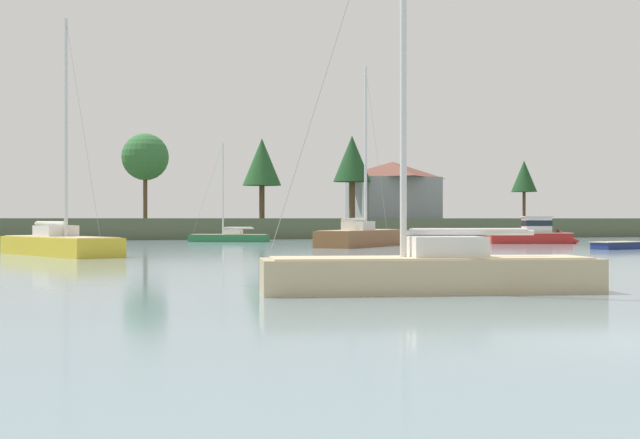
{
  "coord_description": "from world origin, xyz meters",
  "views": [
    {
      "loc": [
        -7.97,
        -11.61,
        1.88
      ],
      "look_at": [
        4.2,
        34.53,
        1.85
      ],
      "focal_mm": 48.52,
      "sensor_mm": 36.0,
      "label": 1
    }
  ],
  "objects_px": {
    "sailboat_yellow": "(59,250)",
    "sailboat_green": "(229,239)",
    "cruiser_red": "(539,238)",
    "sailboat_wood": "(361,242)",
    "dinghy_navy": "(617,247)",
    "sailboat_sand": "(430,282)"
  },
  "relations": [
    {
      "from": "dinghy_navy",
      "to": "sailboat_wood",
      "type": "bearing_deg",
      "value": 145.64
    },
    {
      "from": "sailboat_wood",
      "to": "dinghy_navy",
      "type": "bearing_deg",
      "value": -34.36
    },
    {
      "from": "sailboat_wood",
      "to": "cruiser_red",
      "type": "xyz_separation_m",
      "value": [
        15.19,
        3.02,
        0.16
      ]
    },
    {
      "from": "cruiser_red",
      "to": "sailboat_yellow",
      "type": "xyz_separation_m",
      "value": [
        -34.69,
        -12.97,
        -0.19
      ]
    },
    {
      "from": "cruiser_red",
      "to": "dinghy_navy",
      "type": "bearing_deg",
      "value": -96.77
    },
    {
      "from": "dinghy_navy",
      "to": "cruiser_red",
      "type": "bearing_deg",
      "value": 83.23
    },
    {
      "from": "sailboat_yellow",
      "to": "sailboat_green",
      "type": "height_order",
      "value": "sailboat_yellow"
    },
    {
      "from": "sailboat_wood",
      "to": "sailboat_yellow",
      "type": "height_order",
      "value": "sailboat_wood"
    },
    {
      "from": "sailboat_wood",
      "to": "sailboat_yellow",
      "type": "xyz_separation_m",
      "value": [
        -19.5,
        -9.95,
        -0.02
      ]
    },
    {
      "from": "dinghy_navy",
      "to": "cruiser_red",
      "type": "distance_m",
      "value": 12.49
    },
    {
      "from": "dinghy_navy",
      "to": "sailboat_yellow",
      "type": "bearing_deg",
      "value": -179.02
    },
    {
      "from": "cruiser_red",
      "to": "sailboat_yellow",
      "type": "height_order",
      "value": "sailboat_yellow"
    },
    {
      "from": "sailboat_yellow",
      "to": "sailboat_green",
      "type": "xyz_separation_m",
      "value": [
        12.58,
        24.16,
        -0.09
      ]
    },
    {
      "from": "dinghy_navy",
      "to": "sailboat_green",
      "type": "bearing_deg",
      "value": 131.18
    },
    {
      "from": "dinghy_navy",
      "to": "cruiser_red",
      "type": "relative_size",
      "value": 0.51
    },
    {
      "from": "sailboat_yellow",
      "to": "cruiser_red",
      "type": "bearing_deg",
      "value": 20.5
    },
    {
      "from": "sailboat_sand",
      "to": "sailboat_green",
      "type": "height_order",
      "value": "sailboat_sand"
    },
    {
      "from": "sailboat_wood",
      "to": "sailboat_green",
      "type": "height_order",
      "value": "sailboat_wood"
    },
    {
      "from": "cruiser_red",
      "to": "sailboat_wood",
      "type": "bearing_deg",
      "value": -168.75
    },
    {
      "from": "sailboat_yellow",
      "to": "sailboat_wood",
      "type": "bearing_deg",
      "value": 27.03
    },
    {
      "from": "sailboat_wood",
      "to": "sailboat_yellow",
      "type": "relative_size",
      "value": 1.03
    },
    {
      "from": "dinghy_navy",
      "to": "sailboat_green",
      "type": "height_order",
      "value": "sailboat_green"
    }
  ]
}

